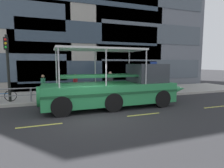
% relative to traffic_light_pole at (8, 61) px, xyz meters
% --- Properties ---
extents(ground_plane, '(120.00, 120.00, 0.00)m').
position_rel_traffic_light_pole_xyz_m(ground_plane, '(4.24, -3.84, -2.64)').
color(ground_plane, '#2B2B2D').
extents(sidewalk, '(32.00, 4.80, 0.18)m').
position_rel_traffic_light_pole_xyz_m(sidewalk, '(4.24, 1.76, -2.55)').
color(sidewalk, '#A8A59E').
rests_on(sidewalk, ground_plane).
extents(curb_edge, '(32.00, 0.18, 0.18)m').
position_rel_traffic_light_pole_xyz_m(curb_edge, '(4.24, -0.73, -2.55)').
color(curb_edge, '#B2ADA3').
rests_on(curb_edge, ground_plane).
extents(lane_centreline, '(25.80, 0.12, 0.01)m').
position_rel_traffic_light_pole_xyz_m(lane_centreline, '(4.24, -4.75, -2.64)').
color(lane_centreline, '#DBD64C').
rests_on(lane_centreline, ground_plane).
extents(curb_guardrail, '(11.56, 0.09, 0.87)m').
position_rel_traffic_light_pole_xyz_m(curb_guardrail, '(5.05, -0.39, -1.87)').
color(curb_guardrail, gray).
rests_on(curb_guardrail, sidewalk).
extents(traffic_light_pole, '(0.24, 0.46, 4.05)m').
position_rel_traffic_light_pole_xyz_m(traffic_light_pole, '(0.00, 0.00, 0.00)').
color(traffic_light_pole, black).
rests_on(traffic_light_pole, sidewalk).
extents(parking_sign, '(0.60, 0.12, 2.48)m').
position_rel_traffic_light_pole_xyz_m(parking_sign, '(10.13, -0.03, -0.77)').
color(parking_sign, '#4C4F54').
rests_on(parking_sign, sidewalk).
extents(leaned_bicycle, '(1.74, 0.46, 0.96)m').
position_rel_traffic_light_pole_xyz_m(leaned_bicycle, '(-0.49, 0.07, -2.08)').
color(leaned_bicycle, black).
rests_on(leaned_bicycle, sidewalk).
extents(duck_tour_boat, '(9.34, 2.58, 3.35)m').
position_rel_traffic_light_pole_xyz_m(duck_tour_boat, '(6.14, -2.60, -1.57)').
color(duck_tour_boat, '#2D9351').
rests_on(duck_tour_boat, ground_plane).
extents(pedestrian_near_bow, '(0.40, 0.31, 1.61)m').
position_rel_traffic_light_pole_xyz_m(pedestrian_near_bow, '(9.36, 0.78, -1.49)').
color(pedestrian_near_bow, black).
rests_on(pedestrian_near_bow, sidewalk).
extents(pedestrian_mid_left, '(0.47, 0.30, 1.72)m').
position_rel_traffic_light_pole_xyz_m(pedestrian_mid_left, '(6.75, 0.61, -1.42)').
color(pedestrian_mid_left, '#1E2338').
rests_on(pedestrian_mid_left, sidewalk).
extents(pedestrian_mid_right, '(0.33, 0.36, 1.61)m').
position_rel_traffic_light_pole_xyz_m(pedestrian_mid_right, '(4.05, 0.28, -1.49)').
color(pedestrian_mid_right, '#47423D').
rests_on(pedestrian_mid_right, sidewalk).
extents(pedestrian_near_stern, '(0.30, 0.39, 1.58)m').
position_rel_traffic_light_pole_xyz_m(pedestrian_near_stern, '(1.93, 0.80, -1.51)').
color(pedestrian_near_stern, '#47423D').
rests_on(pedestrian_near_stern, sidewalk).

